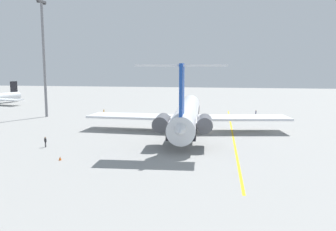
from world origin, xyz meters
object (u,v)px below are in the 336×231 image
(main_jetliner, at_px, (187,114))
(ground_crew_near_nose, at_px, (256,112))
(light_mast, at_px, (44,55))
(safety_cone_nose, at_px, (60,158))
(ground_crew_near_tail, at_px, (45,141))
(ground_crew_portside, at_px, (104,112))

(main_jetliner, xyz_separation_m, ground_crew_near_nose, (26.52, -15.63, -2.67))
(ground_crew_near_nose, bearing_deg, light_mast, 40.75)
(ground_crew_near_nose, height_order, safety_cone_nose, ground_crew_near_nose)
(ground_crew_near_tail, bearing_deg, main_jetliner, -43.59)
(ground_crew_near_nose, bearing_deg, safety_cone_nose, 89.52)
(main_jetliner, distance_m, ground_crew_near_tail, 27.68)
(ground_crew_near_tail, distance_m, ground_crew_portside, 39.01)
(main_jetliner, relative_size, ground_crew_near_nose, 27.59)
(ground_crew_portside, height_order, light_mast, light_mast)
(main_jetliner, bearing_deg, light_mast, 63.21)
(main_jetliner, height_order, ground_crew_near_nose, main_jetliner)
(ground_crew_near_tail, distance_m, safety_cone_nose, 9.69)
(ground_crew_portside, bearing_deg, light_mast, -177.89)
(main_jetliner, xyz_separation_m, ground_crew_portside, (21.76, 25.44, -2.67))
(main_jetliner, bearing_deg, ground_crew_near_tail, 124.48)
(ground_crew_portside, xyz_separation_m, safety_cone_nose, (-46.19, -10.04, -0.81))
(main_jetliner, bearing_deg, safety_cone_nose, 143.99)
(ground_crew_near_tail, height_order, light_mast, light_mast)
(main_jetliner, relative_size, light_mast, 1.56)
(main_jetliner, distance_m, ground_crew_portside, 33.58)
(ground_crew_near_nose, height_order, light_mast, light_mast)
(ground_crew_portside, xyz_separation_m, light_mast, (-4.90, 14.31, 15.27))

